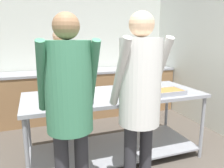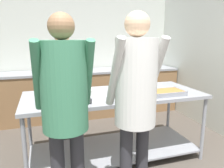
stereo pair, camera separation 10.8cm
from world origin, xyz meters
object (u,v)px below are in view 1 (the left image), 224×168
object	(u,v)px
plate_stack	(98,92)
sauce_pan	(131,93)
guest_serving_right	(69,98)
guest_serving_left	(140,92)
water_bottle	(137,62)
serving_tray_roast	(71,100)
cook_behind_counter	(62,73)
serving_tray_vegetables	(166,92)

from	to	relation	value
plate_stack	sauce_pan	world-z (taller)	sauce_pan
plate_stack	guest_serving_right	xyz separation A→B (m)	(-0.46, -0.75, 0.17)
plate_stack	sauce_pan	distance (m)	0.40
guest_serving_left	water_bottle	distance (m)	2.76
serving_tray_roast	guest_serving_right	bearing A→B (deg)	-100.12
water_bottle	cook_behind_counter	bearing A→B (deg)	-150.20
sauce_pan	water_bottle	distance (m)	2.08
serving_tray_vegetables	water_bottle	xyz separation A→B (m)	(0.53, 1.89, 0.16)
serving_tray_roast	water_bottle	xyz separation A→B (m)	(1.69, 1.84, 0.16)
water_bottle	serving_tray_roast	bearing A→B (deg)	-132.58
plate_stack	water_bottle	size ratio (longest dim) A/B	0.78
plate_stack	cook_behind_counter	size ratio (longest dim) A/B	0.13
cook_behind_counter	water_bottle	bearing A→B (deg)	29.80
guest_serving_right	sauce_pan	bearing A→B (deg)	34.24
serving_tray_roast	sauce_pan	bearing A→B (deg)	0.51
serving_tray_vegetables	guest_serving_left	world-z (taller)	guest_serving_left
plate_stack	guest_serving_left	size ratio (longest dim) A/B	0.13
plate_stack	cook_behind_counter	distance (m)	0.78
guest_serving_left	plate_stack	bearing A→B (deg)	98.86
plate_stack	guest_serving_right	bearing A→B (deg)	-121.44
guest_serving_left	cook_behind_counter	xyz separation A→B (m)	(-0.46, 1.53, -0.04)
sauce_pan	cook_behind_counter	world-z (taller)	cook_behind_counter
serving_tray_vegetables	cook_behind_counter	distance (m)	1.48
plate_stack	serving_tray_vegetables	distance (m)	0.84
serving_tray_roast	sauce_pan	world-z (taller)	sauce_pan
sauce_pan	guest_serving_right	bearing A→B (deg)	-145.76
serving_tray_roast	plate_stack	bearing A→B (deg)	29.35
serving_tray_roast	plate_stack	xyz separation A→B (m)	(0.36, 0.20, 0.01)
sauce_pan	serving_tray_roast	bearing A→B (deg)	-179.49
plate_stack	guest_serving_left	world-z (taller)	guest_serving_left
cook_behind_counter	sauce_pan	bearing A→B (deg)	-52.19
sauce_pan	serving_tray_vegetables	xyz separation A→B (m)	(0.45, -0.05, -0.02)
sauce_pan	cook_behind_counter	distance (m)	1.13
water_bottle	plate_stack	bearing A→B (deg)	-129.09
sauce_pan	guest_serving_left	bearing A→B (deg)	-108.99
plate_stack	guest_serving_right	size ratio (longest dim) A/B	0.13
serving_tray_roast	water_bottle	size ratio (longest dim) A/B	1.52
plate_stack	cook_behind_counter	xyz separation A→B (m)	(-0.33, 0.69, 0.15)
cook_behind_counter	water_bottle	world-z (taller)	cook_behind_counter
guest_serving_right	cook_behind_counter	distance (m)	1.44
sauce_pan	guest_serving_left	world-z (taller)	guest_serving_left
plate_stack	serving_tray_vegetables	bearing A→B (deg)	-17.34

